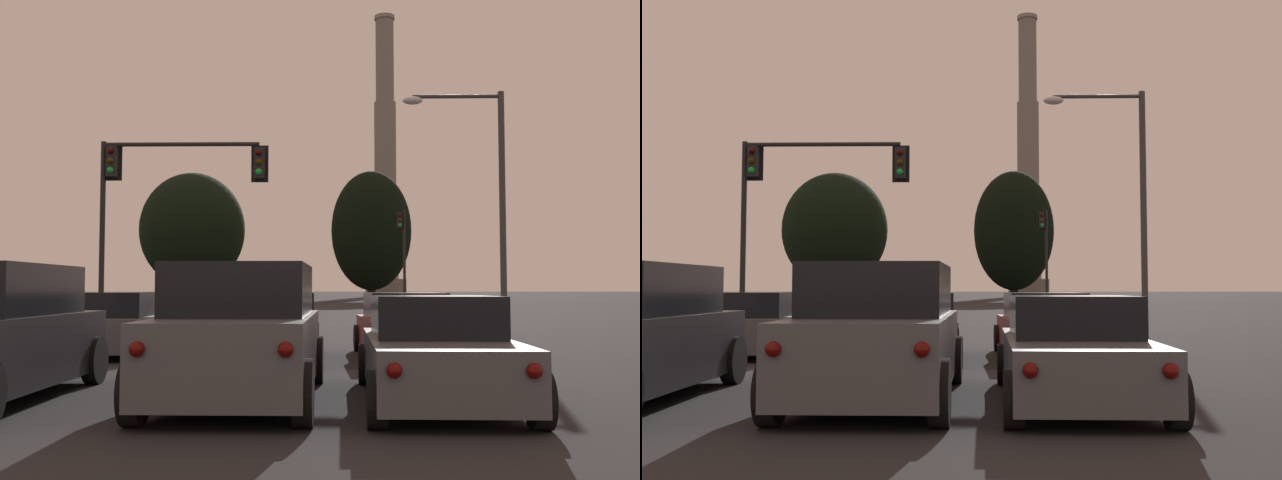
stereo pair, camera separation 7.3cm
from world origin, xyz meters
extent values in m
cube|color=black|center=(0.27, 16.24, 0.53)|extent=(1.91, 4.08, 0.72)
cube|color=black|center=(0.29, 15.84, 1.16)|extent=(1.65, 1.97, 0.55)
cylinder|color=black|center=(-0.64, 17.82, 0.30)|extent=(0.25, 0.61, 0.60)
cylinder|color=black|center=(1.03, 17.90, 0.30)|extent=(0.25, 0.61, 0.60)
cylinder|color=black|center=(-0.49, 14.58, 0.30)|extent=(0.25, 0.61, 0.60)
cylinder|color=black|center=(1.19, 14.65, 0.30)|extent=(0.25, 0.61, 0.60)
sphere|color=#500705|center=(-0.31, 14.19, 0.68)|extent=(0.17, 0.17, 0.17)
sphere|color=#500705|center=(1.05, 14.25, 0.68)|extent=(0.17, 0.17, 0.17)
cylinder|color=black|center=(-2.33, 12.25, 0.38)|extent=(0.22, 0.76, 0.76)
cube|color=maroon|center=(3.06, 16.64, 0.53)|extent=(2.00, 4.67, 0.70)
cube|color=black|center=(3.05, 16.87, 1.15)|extent=(1.71, 2.27, 0.55)
cylinder|color=black|center=(2.10, 18.50, 0.32)|extent=(0.25, 0.65, 0.64)
cylinder|color=black|center=(3.85, 18.57, 0.32)|extent=(0.25, 0.65, 0.64)
cylinder|color=black|center=(2.26, 14.70, 0.32)|extent=(0.25, 0.65, 0.64)
cylinder|color=black|center=(4.02, 14.78, 0.32)|extent=(0.25, 0.65, 0.64)
sphere|color=#500705|center=(2.44, 14.29, 0.68)|extent=(0.17, 0.17, 0.17)
sphere|color=#500705|center=(3.88, 14.35, 0.68)|extent=(0.17, 0.17, 0.17)
cube|color=#4C4F54|center=(2.88, 10.39, 0.53)|extent=(1.84, 4.61, 0.70)
cube|color=black|center=(2.88, 10.62, 1.15)|extent=(1.64, 2.21, 0.55)
cylinder|color=black|center=(2.01, 12.29, 0.32)|extent=(0.23, 0.64, 0.64)
cylinder|color=black|center=(3.77, 12.28, 0.32)|extent=(0.23, 0.64, 0.64)
cylinder|color=black|center=(1.98, 8.49, 0.32)|extent=(0.23, 0.64, 0.64)
cylinder|color=black|center=(3.74, 8.48, 0.32)|extent=(0.23, 0.64, 0.64)
sphere|color=#500705|center=(2.14, 8.07, 0.68)|extent=(0.17, 0.17, 0.17)
sphere|color=#500705|center=(3.58, 8.06, 0.68)|extent=(0.17, 0.17, 0.17)
cube|color=#4C4F54|center=(-3.43, 17.41, 0.53)|extent=(1.80, 4.03, 0.72)
cube|color=black|center=(-3.42, 17.01, 1.16)|extent=(1.60, 1.93, 0.55)
cylinder|color=black|center=(-4.30, 19.02, 0.30)|extent=(0.23, 0.60, 0.60)
cylinder|color=black|center=(-2.62, 19.06, 0.30)|extent=(0.23, 0.60, 0.60)
cylinder|color=black|center=(-4.24, 15.77, 0.30)|extent=(0.23, 0.60, 0.60)
cylinder|color=black|center=(-2.56, 15.81, 0.30)|extent=(0.23, 0.60, 0.60)
sphere|color=#500705|center=(-4.07, 15.38, 0.68)|extent=(0.17, 0.17, 0.17)
sphere|color=#500705|center=(-2.71, 15.41, 0.68)|extent=(0.17, 0.17, 0.17)
cube|color=#4C4F54|center=(0.26, 10.51, 0.68)|extent=(1.98, 4.82, 0.95)
cube|color=black|center=(0.26, 10.63, 1.51)|extent=(1.81, 2.82, 0.70)
cylinder|color=black|center=(-0.66, 12.44, 0.38)|extent=(0.23, 0.76, 0.76)
cylinder|color=black|center=(1.22, 12.42, 0.38)|extent=(0.23, 0.76, 0.76)
cylinder|color=black|center=(-0.70, 8.59, 0.38)|extent=(0.23, 0.76, 0.76)
cylinder|color=black|center=(1.18, 8.57, 0.38)|extent=(0.23, 0.76, 0.76)
sphere|color=#500705|center=(-0.55, 8.10, 0.89)|extent=(0.17, 0.17, 0.17)
sphere|color=#500705|center=(1.01, 8.08, 0.89)|extent=(0.17, 0.17, 0.17)
cylinder|color=black|center=(-6.24, 24.95, 3.22)|extent=(0.18, 0.18, 6.44)
cylinder|color=black|center=(-6.24, 24.95, 0.05)|extent=(0.40, 0.40, 0.10)
cube|color=black|center=(-5.95, 24.95, 5.77)|extent=(0.34, 0.34, 1.04)
cube|color=black|center=(-5.95, 25.13, 5.77)|extent=(0.58, 0.03, 1.25)
sphere|color=#320504|center=(-5.95, 24.76, 6.09)|extent=(0.22, 0.22, 0.22)
sphere|color=#352604|center=(-5.95, 24.76, 5.77)|extent=(0.22, 0.22, 0.22)
sphere|color=green|center=(-5.95, 24.76, 5.44)|extent=(0.22, 0.22, 0.22)
cylinder|color=black|center=(-3.62, 24.95, 6.34)|extent=(5.24, 0.14, 0.14)
sphere|color=black|center=(-6.24, 24.95, 6.34)|extent=(0.18, 0.18, 0.18)
cube|color=black|center=(-1.00, 24.95, 5.70)|extent=(0.34, 0.34, 1.04)
cube|color=black|center=(-1.00, 25.13, 5.70)|extent=(0.58, 0.03, 1.25)
sphere|color=#320504|center=(-1.00, 24.76, 6.02)|extent=(0.22, 0.22, 0.22)
sphere|color=#352604|center=(-1.00, 24.76, 5.70)|extent=(0.22, 0.22, 0.22)
sphere|color=green|center=(-1.00, 24.76, 5.37)|extent=(0.22, 0.22, 0.22)
cylinder|color=black|center=(6.08, 49.29, 3.32)|extent=(0.18, 0.18, 6.63)
cylinder|color=black|center=(6.08, 49.29, 0.05)|extent=(0.40, 0.40, 0.10)
cube|color=black|center=(5.79, 49.29, 5.96)|extent=(0.34, 0.34, 1.04)
cube|color=black|center=(5.79, 49.47, 5.96)|extent=(0.58, 0.03, 1.25)
sphere|color=#320504|center=(5.79, 49.10, 6.29)|extent=(0.22, 0.22, 0.22)
sphere|color=#352604|center=(5.79, 49.10, 5.96)|extent=(0.22, 0.22, 0.22)
sphere|color=green|center=(5.79, 49.10, 5.64)|extent=(0.22, 0.22, 0.22)
cylinder|color=#38383A|center=(6.81, 23.79, 3.88)|extent=(0.20, 0.20, 7.77)
cylinder|color=#38383A|center=(5.40, 23.79, 7.62)|extent=(2.80, 0.12, 0.12)
sphere|color=#38383A|center=(6.81, 23.79, 7.62)|extent=(0.20, 0.20, 0.20)
ellipsoid|color=silver|center=(4.00, 23.79, 7.50)|extent=(0.64, 0.36, 0.26)
cylinder|color=slate|center=(10.79, 136.56, 1.56)|extent=(7.45, 7.45, 3.12)
cylinder|color=gray|center=(10.79, 136.56, 11.27)|extent=(4.66, 4.66, 16.29)
cylinder|color=gray|center=(10.79, 136.56, 27.56)|extent=(4.00, 4.00, 16.29)
cylinder|color=gray|center=(10.79, 136.56, 43.85)|extent=(3.35, 3.35, 16.29)
cylinder|color=gray|center=(10.79, 136.56, 51.65)|extent=(3.76, 3.76, 0.70)
cylinder|color=black|center=(5.42, 80.33, 1.43)|extent=(0.86, 0.86, 2.87)
ellipsoid|color=black|center=(5.42, 80.33, 7.68)|extent=(8.58, 7.72, 12.83)
cylinder|color=black|center=(-15.96, 91.27, 1.68)|extent=(1.29, 1.29, 3.36)
ellipsoid|color=black|center=(-15.96, 91.27, 8.62)|extent=(12.89, 11.60, 14.04)
camera|label=1|loc=(1.53, 0.26, 1.54)|focal=42.00mm
camera|label=2|loc=(1.60, 0.26, 1.54)|focal=42.00mm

